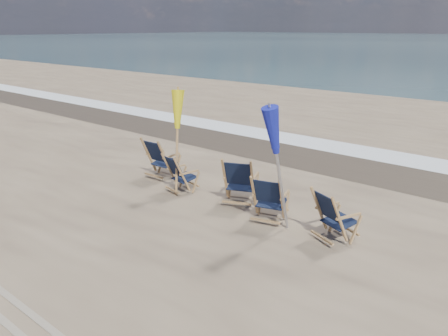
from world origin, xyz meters
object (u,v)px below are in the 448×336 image
at_px(beach_chair_0, 165,160).
at_px(beach_chair_4, 339,222).
at_px(beach_chair_3, 282,202).
at_px(umbrella_blue, 281,133).
at_px(umbrella_yellow, 176,115).
at_px(beach_chair_1, 182,177).
at_px(beach_chair_2, 253,183).

height_order(beach_chair_0, beach_chair_4, beach_chair_0).
xyz_separation_m(beach_chair_3, beach_chair_4, (1.24, -0.14, -0.00)).
distance_m(beach_chair_0, umbrella_blue, 3.99).
bearing_deg(beach_chair_0, umbrella_blue, 168.45).
relative_size(beach_chair_0, umbrella_yellow, 0.46).
xyz_separation_m(beach_chair_1, beach_chair_4, (3.80, -0.05, 0.03)).
bearing_deg(beach_chair_0, beach_chair_1, 154.29).
height_order(beach_chair_2, beach_chair_4, beach_chair_2).
relative_size(beach_chair_3, beach_chair_4, 1.01).
relative_size(beach_chair_1, beach_chair_2, 0.86).
distance_m(beach_chair_3, umbrella_yellow, 3.10).
bearing_deg(umbrella_yellow, beach_chair_1, -24.25).
relative_size(beach_chair_0, umbrella_blue, 0.44).
height_order(beach_chair_3, umbrella_blue, umbrella_blue).
height_order(beach_chair_0, beach_chair_2, beach_chair_2).
distance_m(beach_chair_0, beach_chair_3, 3.61).
distance_m(beach_chair_1, umbrella_yellow, 1.37).
height_order(beach_chair_1, beach_chair_2, beach_chair_2).
xyz_separation_m(beach_chair_0, umbrella_blue, (3.70, -0.66, 1.37)).
bearing_deg(umbrella_yellow, beach_chair_0, 155.72).
distance_m(beach_chair_1, umbrella_blue, 3.03).
bearing_deg(beach_chair_0, beach_chair_3, 172.55).
xyz_separation_m(umbrella_yellow, umbrella_blue, (2.91, -0.30, 0.09)).
height_order(beach_chair_0, umbrella_yellow, umbrella_yellow).
bearing_deg(beach_chair_1, umbrella_blue, -172.67).
distance_m(beach_chair_1, beach_chair_3, 2.56).
bearing_deg(beach_chair_3, umbrella_blue, 94.04).
height_order(beach_chair_3, umbrella_yellow, umbrella_yellow).
relative_size(beach_chair_2, umbrella_blue, 0.44).
bearing_deg(beach_chair_4, beach_chair_2, 9.97).
relative_size(beach_chair_2, umbrella_yellow, 0.46).
relative_size(beach_chair_0, beach_chair_3, 1.07).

